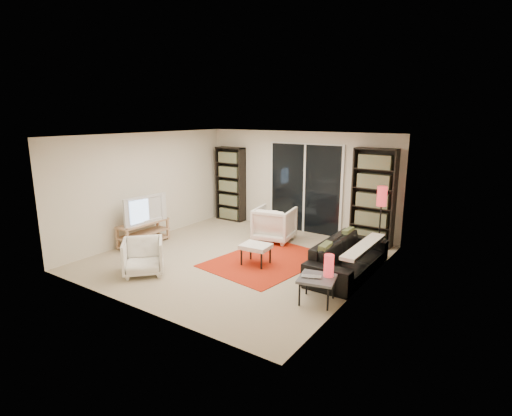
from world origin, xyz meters
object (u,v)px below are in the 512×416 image
object	(u,v)px
bookshelf_right	(373,198)
sofa	(348,257)
side_table	(317,280)
tv_stand	(144,233)
armchair_back	(274,224)
ottoman	(256,247)
floor_lamp	(381,203)
armchair_front	(143,257)
bookshelf_left	(230,184)

from	to	relation	value
bookshelf_right	sofa	xyz separation A→B (m)	(0.20, -1.83, -0.74)
side_table	sofa	bearing A→B (deg)	91.33
tv_stand	side_table	world-z (taller)	tv_stand
sofa	armchair_back	distance (m)	2.29
armchair_back	ottoman	size ratio (longest dim) A/B	1.48
bookshelf_right	floor_lamp	world-z (taller)	bookshelf_right
tv_stand	sofa	xyz separation A→B (m)	(4.32, 0.93, 0.04)
tv_stand	armchair_back	world-z (taller)	armchair_back
bookshelf_right	ottoman	distance (m)	2.87
armchair_front	ottoman	size ratio (longest dim) A/B	1.22
armchair_back	bookshelf_left	bearing A→B (deg)	-36.26
tv_stand	ottoman	bearing A→B (deg)	7.61
ottoman	armchair_back	bearing A→B (deg)	108.64
bookshelf_left	armchair_back	distance (m)	2.23
tv_stand	floor_lamp	xyz separation A→B (m)	(4.49, 2.13, 0.83)
armchair_back	armchair_front	xyz separation A→B (m)	(-0.92, -2.96, -0.07)
bookshelf_right	ottoman	xyz separation A→B (m)	(-1.40, -2.40, -0.71)
tv_stand	armchair_front	world-z (taller)	armchair_front
bookshelf_left	armchair_front	xyz separation A→B (m)	(1.03, -3.88, -0.66)
bookshelf_right	armchair_front	world-z (taller)	bookshelf_right
sofa	side_table	xyz separation A→B (m)	(0.03, -1.34, 0.05)
bookshelf_left	sofa	bearing A→B (deg)	-24.35
bookshelf_left	floor_lamp	xyz separation A→B (m)	(4.21, -0.63, 0.11)
armchair_back	armchair_front	world-z (taller)	armchair_back
tv_stand	armchair_front	xyz separation A→B (m)	(1.30, -1.12, 0.05)
bookshelf_left	armchair_front	world-z (taller)	bookshelf_left
bookshelf_left	bookshelf_right	size ratio (longest dim) A/B	0.93
bookshelf_right	side_table	bearing A→B (deg)	-85.84
sofa	floor_lamp	world-z (taller)	floor_lamp
armchair_front	side_table	world-z (taller)	armchair_front
bookshelf_right	armchair_front	size ratio (longest dim) A/B	3.01
bookshelf_left	sofa	world-z (taller)	bookshelf_left
armchair_back	side_table	distance (m)	3.10
floor_lamp	armchair_front	bearing A→B (deg)	-134.41
side_table	floor_lamp	size ratio (longest dim) A/B	0.45
tv_stand	floor_lamp	world-z (taller)	floor_lamp
side_table	floor_lamp	bearing A→B (deg)	87.00
armchair_back	floor_lamp	bearing A→B (deg)	176.40
bookshelf_right	ottoman	size ratio (longest dim) A/B	3.68
tv_stand	armchair_back	bearing A→B (deg)	39.68
sofa	floor_lamp	distance (m)	1.44
floor_lamp	sofa	bearing A→B (deg)	-97.79
tv_stand	side_table	bearing A→B (deg)	-5.35
tv_stand	sofa	size ratio (longest dim) A/B	0.57
ottoman	bookshelf_left	bearing A→B (deg)	135.54
tv_stand	bookshelf_left	bearing A→B (deg)	84.38
tv_stand	side_table	distance (m)	4.37
bookshelf_left	armchair_back	size ratio (longest dim) A/B	2.31
side_table	bookshelf_right	bearing A→B (deg)	94.16
tv_stand	armchair_front	size ratio (longest dim) A/B	1.72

